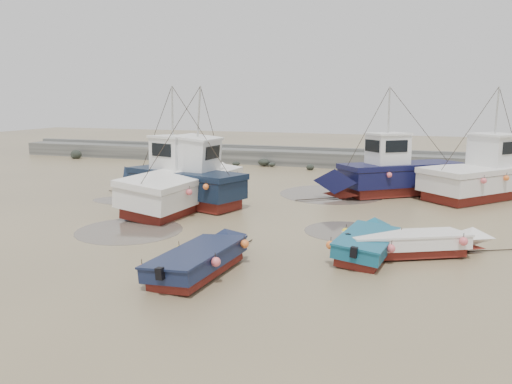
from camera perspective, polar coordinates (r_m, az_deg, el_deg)
ground at (r=21.09m, az=-3.36°, el=-4.82°), size 120.00×120.00×0.00m
seawall at (r=41.79m, az=8.26°, el=3.74°), size 60.00×4.92×1.50m
puddle_a at (r=22.30m, az=-14.26°, el=-4.27°), size 4.61×4.61×0.01m
puddle_b at (r=21.82m, az=10.04°, el=-4.43°), size 3.44×3.44×0.01m
puddle_c at (r=28.55m, az=-14.67°, el=-1.01°), size 4.09×4.09×0.01m
puddle_d at (r=29.97m, az=8.62°, el=-0.24°), size 6.16×6.16×0.01m
dinghy_1 at (r=16.62m, az=-5.97°, el=-7.24°), size 2.52×6.37×1.43m
dinghy_2 at (r=18.72m, az=12.72°, el=-5.35°), size 2.49×5.93×1.43m
dinghy_3 at (r=19.08m, az=17.86°, el=-5.35°), size 6.28×3.77×1.43m
cabin_boat_0 at (r=27.16m, az=-9.06°, el=1.50°), size 9.74×4.62×6.22m
cabin_boat_1 at (r=26.57m, az=-7.67°, el=1.23°), size 3.82×11.29×6.22m
cabin_boat_2 at (r=30.25m, az=15.29°, el=2.16°), size 9.05×7.21×6.22m
cabin_boat_3 at (r=31.33m, az=24.93°, el=1.82°), size 7.97×8.70×6.22m
person at (r=31.06m, az=-8.36°, el=0.15°), size 0.78×0.64×1.85m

